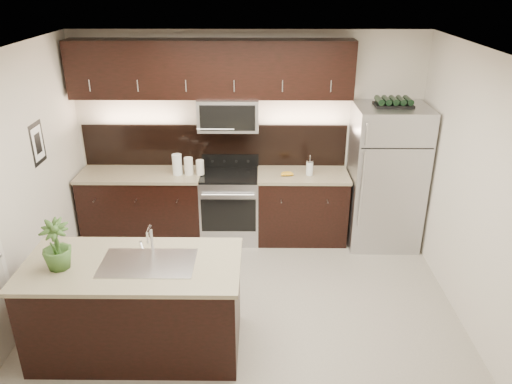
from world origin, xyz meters
TOP-DOWN VIEW (x-y plane):
  - ground at (0.00, 0.00)m, footprint 4.50×4.50m
  - room_walls at (-0.11, -0.04)m, footprint 4.52×4.02m
  - counter_run at (-0.46, 1.69)m, footprint 3.51×0.65m
  - upper_fixtures at (-0.43, 1.84)m, footprint 3.49×0.40m
  - island at (-1.00, -0.51)m, footprint 1.96×0.96m
  - sink_faucet at (-0.85, -0.50)m, footprint 0.84×0.50m
  - refrigerator at (1.76, 1.63)m, footprint 0.89×0.80m
  - wine_rack at (1.76, 1.63)m, footprint 0.46×0.28m
  - plant at (-1.61, -0.59)m, footprint 0.27×0.27m
  - canisters at (-0.80, 1.64)m, footprint 0.41×0.12m
  - french_press at (0.79, 1.64)m, footprint 0.09×0.09m
  - bananas at (0.45, 1.61)m, footprint 0.18×0.15m

SIDE VIEW (x-z plane):
  - ground at x=0.00m, z-range 0.00..0.00m
  - counter_run at x=-0.46m, z-range 0.00..0.94m
  - island at x=-1.00m, z-range 0.00..0.94m
  - refrigerator at x=1.76m, z-range 0.00..1.85m
  - sink_faucet at x=-0.85m, z-range 0.81..1.10m
  - bananas at x=0.45m, z-range 0.94..0.99m
  - french_press at x=0.79m, z-range 0.91..1.17m
  - canisters at x=-0.80m, z-range 0.92..1.19m
  - plant at x=-1.61m, z-range 0.94..1.40m
  - room_walls at x=-0.11m, z-range 0.34..3.05m
  - wine_rack at x=1.76m, z-range 1.84..1.95m
  - upper_fixtures at x=-0.43m, z-range 1.31..2.97m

